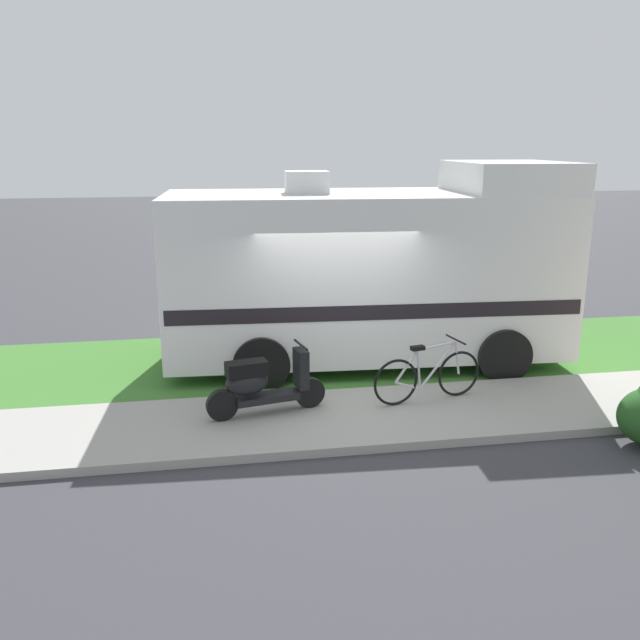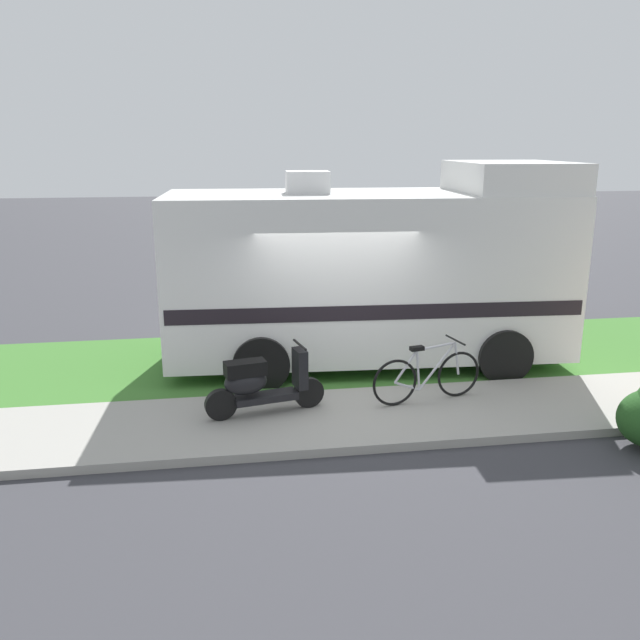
{
  "view_description": "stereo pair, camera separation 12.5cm",
  "coord_description": "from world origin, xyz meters",
  "px_view_note": "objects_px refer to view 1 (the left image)",
  "views": [
    {
      "loc": [
        -1.9,
        -9.59,
        3.81
      ],
      "look_at": [
        -0.23,
        0.3,
        1.1
      ],
      "focal_mm": 37.09,
      "sensor_mm": 36.0,
      "label": 1
    },
    {
      "loc": [
        -1.78,
        -9.61,
        3.81
      ],
      "look_at": [
        -0.23,
        0.3,
        1.1
      ],
      "focal_mm": 37.09,
      "sensor_mm": 36.0,
      "label": 2
    }
  ],
  "objects_px": {
    "motorhome_rv": "(372,271)",
    "pickup_truck_near": "(466,259)",
    "bicycle": "(428,375)",
    "scooter": "(262,383)"
  },
  "relations": [
    {
      "from": "motorhome_rv",
      "to": "pickup_truck_near",
      "type": "distance_m",
      "value": 6.21
    },
    {
      "from": "scooter",
      "to": "bicycle",
      "type": "height_order",
      "value": "scooter"
    },
    {
      "from": "bicycle",
      "to": "motorhome_rv",
      "type": "bearing_deg",
      "value": 98.54
    },
    {
      "from": "motorhome_rv",
      "to": "pickup_truck_near",
      "type": "bearing_deg",
      "value": 52.99
    },
    {
      "from": "motorhome_rv",
      "to": "scooter",
      "type": "bearing_deg",
      "value": -132.59
    },
    {
      "from": "motorhome_rv",
      "to": "pickup_truck_near",
      "type": "xyz_separation_m",
      "value": [
        3.71,
        4.92,
        -0.74
      ]
    },
    {
      "from": "scooter",
      "to": "bicycle",
      "type": "bearing_deg",
      "value": 2.51
    },
    {
      "from": "motorhome_rv",
      "to": "bicycle",
      "type": "xyz_separation_m",
      "value": [
        0.33,
        -2.19,
        -1.15
      ]
    },
    {
      "from": "scooter",
      "to": "pickup_truck_near",
      "type": "height_order",
      "value": "pickup_truck_near"
    },
    {
      "from": "bicycle",
      "to": "pickup_truck_near",
      "type": "xyz_separation_m",
      "value": [
        3.38,
        7.11,
        0.42
      ]
    }
  ]
}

